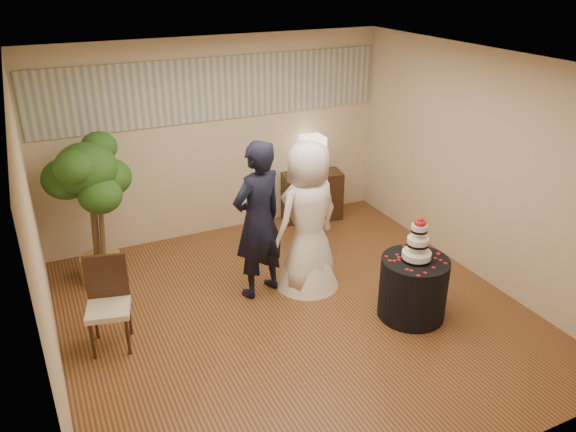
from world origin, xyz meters
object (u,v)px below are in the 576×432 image
groom (258,220)px  side_chair (108,306)px  cake_table (413,288)px  table_lamp (313,155)px  ficus_tree (93,211)px  wedding_cake (418,239)px  console (312,196)px  bride (308,217)px

groom → side_chair: bearing=-8.6°
groom → cake_table: (1.36, -1.19, -0.60)m
groom → table_lamp: 2.25m
table_lamp → ficus_tree: ficus_tree is taller
groom → wedding_cake: size_ratio=3.77×
table_lamp → side_chair: (-3.36, -1.95, -0.55)m
console → table_lamp: size_ratio=1.55×
ficus_tree → table_lamp: bearing=8.6°
ficus_tree → side_chair: size_ratio=1.93×
bride → cake_table: bride is taller
bride → table_lamp: size_ratio=3.19×
groom → table_lamp: groom is taller
wedding_cake → cake_table: bearing=0.0°
console → ficus_tree: 3.33m
bride → side_chair: 2.45m
cake_table → ficus_tree: 3.88m
side_chair → table_lamp: bearing=43.5°
wedding_cake → bride: bearing=124.8°
table_lamp → console: bearing=0.0°
wedding_cake → side_chair: size_ratio=0.52×
bride → ficus_tree: 2.59m
ficus_tree → console: bearing=8.6°
console → ficus_tree: size_ratio=0.48×
table_lamp → ficus_tree: bearing=-171.4°
groom → side_chair: size_ratio=1.96×
table_lamp → side_chair: 3.92m
wedding_cake → console: wedding_cake is taller
side_chair → bride: bearing=18.7°
groom → ficus_tree: bearing=-52.7°
ficus_tree → side_chair: bearing=-94.5°
cake_table → table_lamp: table_lamp is taller
cake_table → side_chair: 3.28m
ficus_tree → wedding_cake: bearing=-37.4°
bride → console: 2.05m
cake_table → console: size_ratio=0.84×
wedding_cake → console: bearing=86.0°
ficus_tree → bride: bearing=-28.3°
console → cake_table: bearing=-84.1°
console → ficus_tree: (-3.24, -0.49, 0.57)m
cake_table → console: console is taller
wedding_cake → groom: bearing=138.8°
bride → ficus_tree: size_ratio=0.98×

